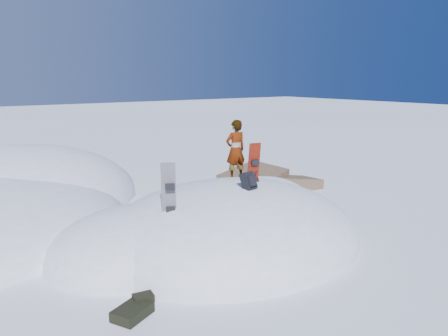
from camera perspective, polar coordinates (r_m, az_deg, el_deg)
ground at (r=11.25m, az=0.77°, el=-9.49°), size 120.00×120.00×0.00m
snow_mound at (r=11.33m, az=-0.67°, el=-9.32°), size 8.00×6.00×3.00m
rock_outcrop at (r=15.70m, az=5.05°, el=-3.27°), size 4.68×4.41×1.68m
snowboard_red at (r=11.20m, az=3.86°, el=-0.76°), size 0.36×0.31×1.66m
snowboard_dark at (r=9.57m, az=-7.16°, el=-4.26°), size 0.33×0.28×1.71m
backpack at (r=10.43m, az=3.28°, el=-1.71°), size 0.35×0.44×0.51m
gear_pile at (r=8.14m, az=-11.64°, el=-17.64°), size 0.91×0.71×0.24m
person at (r=12.07m, az=1.52°, el=2.35°), size 0.64×0.45×1.68m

